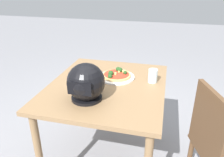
# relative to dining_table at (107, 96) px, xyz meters

# --- Properties ---
(dining_table) EXTENTS (0.86, 1.00, 0.76)m
(dining_table) POSITION_rel_dining_table_xyz_m (0.00, 0.00, 0.00)
(dining_table) COLOR olive
(dining_table) RESTS_ON ground
(pizza_plate) EXTENTS (0.29, 0.29, 0.01)m
(pizza_plate) POSITION_rel_dining_table_xyz_m (-0.04, -0.14, 0.11)
(pizza_plate) COLOR white
(pizza_plate) RESTS_ON dining_table
(pizza) EXTENTS (0.23, 0.23, 0.06)m
(pizza) POSITION_rel_dining_table_xyz_m (-0.04, -0.14, 0.13)
(pizza) COLOR tan
(pizza) RESTS_ON pizza_plate
(motorcycle_helmet) EXTENTS (0.25, 0.25, 0.25)m
(motorcycle_helmet) POSITION_rel_dining_table_xyz_m (0.07, 0.25, 0.22)
(motorcycle_helmet) COLOR black
(motorcycle_helmet) RESTS_ON dining_table
(drinking_glass) EXTENTS (0.07, 0.07, 0.10)m
(drinking_glass) POSITION_rel_dining_table_xyz_m (-0.33, -0.12, 0.15)
(drinking_glass) COLOR silver
(drinking_glass) RESTS_ON dining_table
(chair_side) EXTENTS (0.51, 0.51, 0.90)m
(chair_side) POSITION_rel_dining_table_xyz_m (-0.79, 0.19, -0.16)
(chair_side) COLOR brown
(chair_side) RESTS_ON ground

